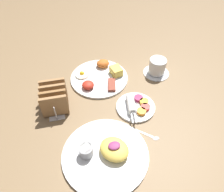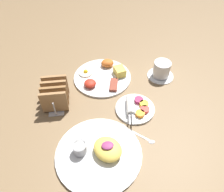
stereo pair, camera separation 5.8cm
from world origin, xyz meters
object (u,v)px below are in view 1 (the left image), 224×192
plate_foreground (107,153)px  toast_rack (54,98)px  plate_breakfast (100,76)px  coffee_cup (157,67)px  plate_condiments (136,106)px

plate_foreground → toast_rack: bearing=121.6°
plate_breakfast → toast_rack: toast_rack is taller
plate_breakfast → plate_foreground: size_ratio=0.89×
toast_rack → coffee_cup: toast_rack is taller
plate_foreground → toast_rack: size_ratio=1.97×
plate_breakfast → plate_condiments: (0.11, -0.21, 0.00)m
toast_rack → coffee_cup: 0.48m
plate_breakfast → coffee_cup: (0.26, -0.02, 0.02)m
plate_foreground → toast_rack: 0.30m
plate_breakfast → toast_rack: 0.24m
plate_breakfast → coffee_cup: 0.27m
coffee_cup → plate_breakfast: bearing=175.3°
plate_condiments → plate_foreground: size_ratio=0.58×
plate_condiments → plate_breakfast: bearing=117.5°
toast_rack → coffee_cup: (0.47, 0.11, -0.01)m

